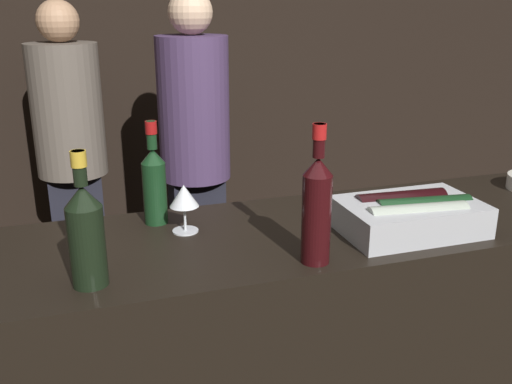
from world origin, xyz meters
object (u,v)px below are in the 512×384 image
Objects in this scene: champagne_bottle at (86,232)px; red_wine_bottle_tall at (317,206)px; person_in_hoodie at (195,144)px; wine_glass at (184,198)px; red_wine_bottle_burgundy at (154,182)px; ice_bin_with_bottles at (410,214)px; person_blond_tee at (71,143)px.

red_wine_bottle_tall is at bearing -5.10° from champagne_bottle.
wine_glass is at bearing 113.76° from person_in_hoodie.
red_wine_bottle_tall is at bearing -48.98° from red_wine_bottle_burgundy.
red_wine_bottle_tall reaches higher than ice_bin_with_bottles.
wine_glass is 0.44× the size of champagne_bottle.
wine_glass is 1.60m from person_blond_tee.
red_wine_bottle_burgundy is (-0.35, 0.40, -0.02)m from red_wine_bottle_tall.
red_wine_bottle_burgundy is at bearing 125.46° from wine_glass.
red_wine_bottle_tall is at bearing 44.01° from person_blond_tee.
wine_glass is at bearing 37.65° from person_blond_tee.
person_blond_tee is (-0.31, 1.56, -0.17)m from wine_glass.
person_in_hoodie is (0.57, 1.46, -0.17)m from champagne_bottle.
champagne_bottle is (-0.56, 0.05, -0.02)m from red_wine_bottle_tall.
person_blond_tee is (-0.59, 1.86, -0.22)m from red_wine_bottle_tall.
ice_bin_with_bottles is 1.11× the size of red_wine_bottle_tall.
ice_bin_with_bottles is at bearing 140.83° from person_in_hoodie.
person_in_hoodie is at bearing 76.56° from wine_glass.
ice_bin_with_bottles is 0.76m from red_wine_bottle_burgundy.
red_wine_bottle_tall is 1.10× the size of champagne_bottle.
person_in_hoodie is (0.29, 1.20, -0.14)m from wine_glass.
ice_bin_with_bottles is at bearing -23.15° from red_wine_bottle_burgundy.
wine_glass is at bearing 162.32° from ice_bin_with_bottles.
ice_bin_with_bottles is at bearing -17.68° from wine_glass.
champagne_bottle reaches higher than wine_glass.
red_wine_bottle_tall reaches higher than wine_glass.
ice_bin_with_bottles is 2.81× the size of wine_glass.
person_in_hoodie is at bearing 103.63° from ice_bin_with_bottles.
red_wine_bottle_burgundy reaches higher than ice_bin_with_bottles.
person_blond_tee is at bearing 90.84° from champagne_bottle.
person_blond_tee is (-0.93, 1.76, -0.12)m from ice_bin_with_bottles.
person_in_hoodie reaches higher than red_wine_bottle_burgundy.
ice_bin_with_bottles is 0.25× the size of person_blond_tee.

